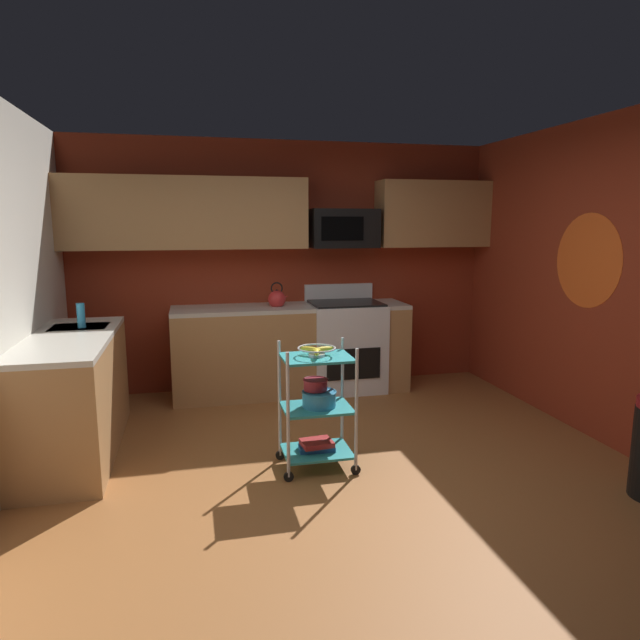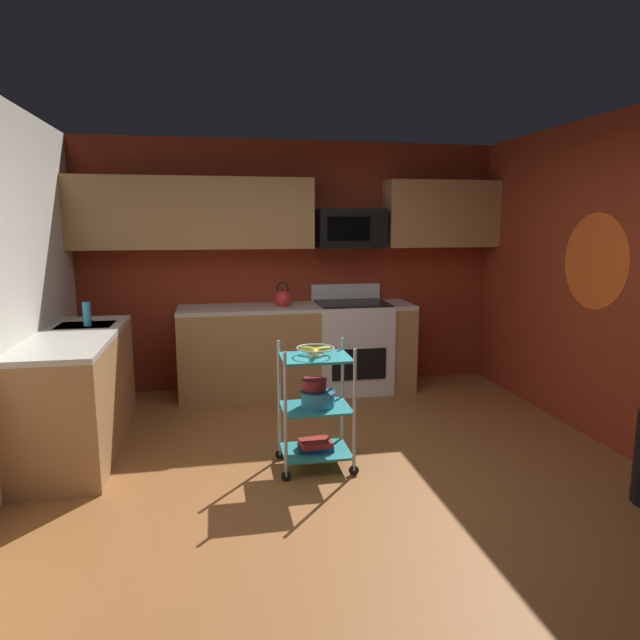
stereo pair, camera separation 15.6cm
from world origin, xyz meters
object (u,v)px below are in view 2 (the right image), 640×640
mixing_bowl_large (318,398)px  book_stack (316,445)px  mixing_bowl_small (314,384)px  fruit_bowl (315,350)px  microwave (350,228)px  oven_range (351,345)px  kettle (283,298)px  dish_soap_bottle (87,314)px  rolling_cart (316,408)px

mixing_bowl_large → book_stack: size_ratio=0.95×
mixing_bowl_small → book_stack: (0.00, -0.03, -0.45)m
mixing_bowl_large → fruit_bowl: bearing=-180.0°
microwave → mixing_bowl_small: bearing=-110.8°
mixing_bowl_large → mixing_bowl_small: mixing_bowl_small is taller
oven_range → fruit_bowl: size_ratio=4.04×
oven_range → mixing_bowl_small: bearing=-111.9°
mixing_bowl_large → kettle: kettle is taller
mixing_bowl_small → dish_soap_bottle: size_ratio=0.91×
dish_soap_bottle → mixing_bowl_large: bearing=-30.6°
mixing_bowl_small → dish_soap_bottle: bearing=149.9°
microwave → book_stack: microwave is taller
microwave → book_stack: 2.58m
fruit_bowl → rolling_cart: bearing=90.0°
book_stack → kettle: (0.00, 1.84, 0.83)m
rolling_cart → kettle: kettle is taller
mixing_bowl_small → fruit_bowl: bearing=-87.0°
book_stack → kettle: size_ratio=1.01×
fruit_bowl → book_stack: 0.71m
kettle → dish_soap_bottle: kettle is taller
rolling_cart → kettle: 1.92m
fruit_bowl → microwave: bearing=69.6°
mixing_bowl_small → book_stack: bearing=-87.0°
microwave → book_stack: size_ratio=2.63×
mixing_bowl_large → book_stack: 0.35m
fruit_bowl → dish_soap_bottle: 2.01m
oven_range → kettle: (-0.72, -0.00, 0.52)m
book_stack → mixing_bowl_small: bearing=93.0°
microwave → mixing_bowl_small: size_ratio=3.85×
microwave → kettle: 1.02m
oven_range → mixing_bowl_small: size_ratio=6.04×
microwave → kettle: bearing=-171.5°
mixing_bowl_small → book_stack: 0.45m
mixing_bowl_large → book_stack: bearing=180.0°
book_stack → kettle: kettle is taller
rolling_cart → kettle: (0.00, 1.84, 0.54)m
fruit_bowl → kettle: size_ratio=1.03×
mixing_bowl_small → dish_soap_bottle: (-1.72, 1.00, 0.40)m
mixing_bowl_small → rolling_cart: bearing=-87.0°
book_stack → dish_soap_bottle: bearing=149.1°
mixing_bowl_small → book_stack: size_ratio=0.68×
microwave → kettle: microwave is taller
fruit_bowl → mixing_bowl_large: 0.36m
rolling_cart → mixing_bowl_small: 0.17m
mixing_bowl_small → book_stack: mixing_bowl_small is taller
rolling_cart → mixing_bowl_large: bearing=0.0°
rolling_cart → fruit_bowl: bearing=-90.0°
mixing_bowl_large → dish_soap_bottle: size_ratio=1.26×
oven_range → dish_soap_bottle: size_ratio=5.50×
fruit_bowl → kettle: kettle is taller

